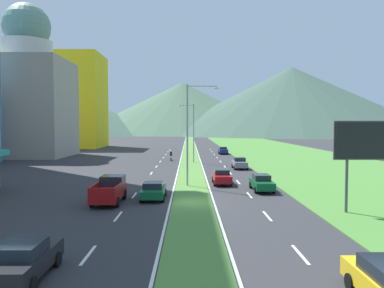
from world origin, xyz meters
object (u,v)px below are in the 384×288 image
(billboard_roadside, at_px, (377,144))
(car_5, at_px, (153,190))
(street_lamp_mid, at_px, (192,129))
(car_1, at_px, (223,150))
(pickup_truck_0, at_px, (110,190))
(car_2, at_px, (240,163))
(car_6, at_px, (23,260))
(motorcycle_rider, at_px, (171,156))
(street_lamp_near, at_px, (191,128))
(car_4, at_px, (262,183))
(car_0, at_px, (222,177))

(billboard_roadside, xyz_separation_m, car_5, (-16.14, 5.24, -4.16))
(street_lamp_mid, distance_m, car_1, 20.27)
(street_lamp_mid, relative_size, billboard_roadside, 1.47)
(street_lamp_mid, xyz_separation_m, car_1, (6.80, 18.51, -4.68))
(street_lamp_mid, relative_size, pickup_truck_0, 1.77)
(street_lamp_mid, bearing_deg, pickup_truck_0, -102.12)
(car_2, distance_m, car_6, 41.24)
(car_2, relative_size, car_5, 0.97)
(car_1, xyz_separation_m, car_6, (-14.01, -65.98, 0.01))
(street_lamp_mid, relative_size, car_1, 2.19)
(pickup_truck_0, bearing_deg, car_2, -30.12)
(billboard_roadside, xyz_separation_m, motorcycle_rider, (-16.26, 39.70, -4.16))
(car_2, distance_m, pickup_truck_0, 27.05)
(car_6, height_order, motorcycle_rider, motorcycle_rider)
(pickup_truck_0, bearing_deg, motorcycle_rider, -5.25)
(street_lamp_near, bearing_deg, car_4, -22.53)
(car_2, height_order, car_4, car_2)
(car_0, distance_m, car_6, 26.77)
(street_lamp_near, distance_m, car_5, 9.12)
(car_6, relative_size, motorcycle_rider, 2.20)
(car_5, bearing_deg, pickup_truck_0, 110.31)
(car_0, relative_size, car_5, 0.99)
(street_lamp_near, distance_m, street_lamp_mid, 23.97)
(car_6, bearing_deg, car_0, -22.34)
(car_2, xyz_separation_m, car_5, (-10.17, -22.14, -0.06))
(car_1, bearing_deg, motorcycle_rider, -35.03)
(car_2, bearing_deg, car_1, 179.78)
(street_lamp_mid, xyz_separation_m, billboard_roadside, (12.66, -36.02, -0.57))
(street_lamp_near, height_order, car_0, street_lamp_near)
(car_0, height_order, car_2, car_2)
(car_4, relative_size, pickup_truck_0, 0.85)
(billboard_roadside, distance_m, car_4, 11.94)
(motorcycle_rider, bearing_deg, street_lamp_near, -173.21)
(billboard_roadside, bearing_deg, motorcycle_rider, 112.27)
(street_lamp_near, bearing_deg, car_1, 80.51)
(car_5, distance_m, motorcycle_rider, 34.46)
(car_1, xyz_separation_m, motorcycle_rider, (-10.39, -14.83, -0.04))
(pickup_truck_0, bearing_deg, street_lamp_near, -39.15)
(car_4, height_order, pickup_truck_0, pickup_truck_0)
(billboard_roadside, xyz_separation_m, car_6, (-19.88, -11.45, -4.11))
(pickup_truck_0, bearing_deg, street_lamp_mid, -12.12)
(car_6, bearing_deg, street_lamp_near, -16.39)
(motorcycle_rider, bearing_deg, car_2, -140.15)
(street_lamp_near, relative_size, car_1, 2.35)
(billboard_roadside, height_order, car_4, billboard_roadside)
(street_lamp_near, distance_m, pickup_truck_0, 11.52)
(billboard_roadside, bearing_deg, street_lamp_near, 137.08)
(car_1, height_order, motorcycle_rider, motorcycle_rider)
(car_4, xyz_separation_m, car_6, (-13.60, -20.73, 0.02))
(car_4, distance_m, motorcycle_rider, 32.01)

